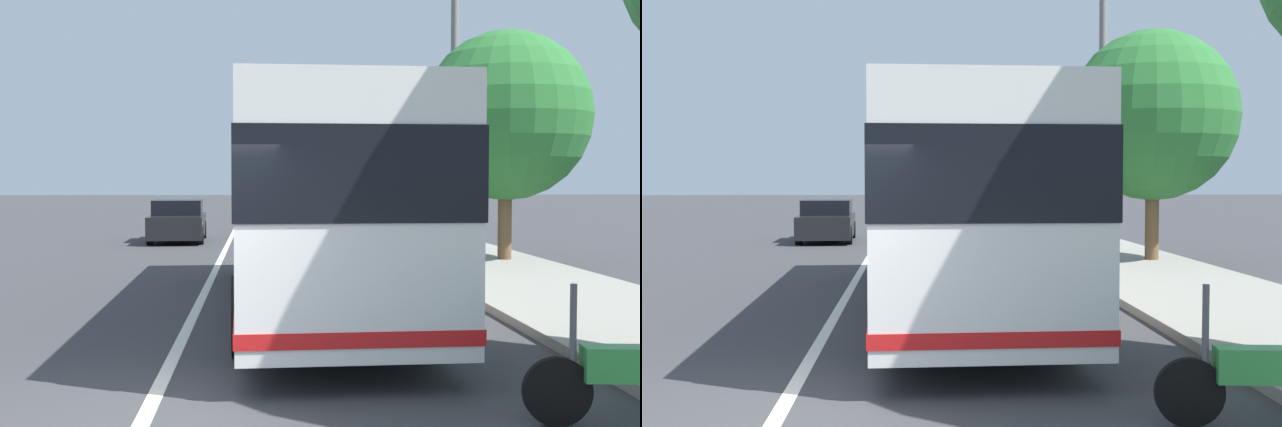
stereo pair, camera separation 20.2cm
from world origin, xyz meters
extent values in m
plane|color=#38383A|center=(0.00, 0.00, 0.00)|extent=(220.00, 220.00, 0.00)
cube|color=gray|center=(10.00, -6.57, 0.07)|extent=(110.00, 3.60, 0.14)
cube|color=silver|center=(10.00, 0.00, 0.00)|extent=(110.00, 0.16, 0.01)
cube|color=silver|center=(6.19, -1.91, 1.81)|extent=(11.45, 2.72, 2.91)
cube|color=black|center=(6.19, -1.91, 2.22)|extent=(11.49, 2.76, 0.96)
cube|color=red|center=(6.19, -1.91, 0.60)|extent=(11.48, 2.75, 0.16)
cylinder|color=black|center=(9.81, -0.69, 0.50)|extent=(1.01, 0.32, 1.00)
cylinder|color=black|center=(9.86, -2.96, 0.50)|extent=(1.01, 0.32, 1.00)
cylinder|color=black|center=(2.52, -0.86, 0.50)|extent=(1.01, 0.32, 1.00)
cylinder|color=black|center=(2.57, -3.12, 0.50)|extent=(1.01, 0.32, 1.00)
cylinder|color=black|center=(-0.41, -3.65, 0.31)|extent=(0.15, 0.62, 0.61)
cylinder|color=#4C4C51|center=(-0.42, -3.78, 0.91)|extent=(0.06, 0.06, 0.70)
cube|color=silver|center=(40.01, -2.48, 0.58)|extent=(4.04, 1.88, 0.81)
cube|color=black|center=(39.76, -2.47, 1.24)|extent=(1.94, 1.65, 0.51)
cylinder|color=black|center=(41.35, -1.76, 0.32)|extent=(0.65, 0.25, 0.64)
cylinder|color=black|center=(41.29, -3.31, 0.32)|extent=(0.65, 0.25, 0.64)
cylinder|color=black|center=(38.74, -1.65, 0.32)|extent=(0.65, 0.25, 0.64)
cylinder|color=black|center=(38.67, -3.19, 0.32)|extent=(0.65, 0.25, 0.64)
cube|color=black|center=(20.94, 1.80, 0.56)|extent=(4.51, 1.98, 0.77)
cube|color=black|center=(20.98, 1.81, 1.21)|extent=(2.30, 1.76, 0.52)
cylinder|color=black|center=(19.51, 0.92, 0.32)|extent=(0.65, 0.24, 0.64)
cylinder|color=black|center=(19.44, 2.58, 0.32)|extent=(0.65, 0.24, 0.64)
cylinder|color=black|center=(22.44, 1.03, 0.32)|extent=(0.65, 0.24, 0.64)
cylinder|color=black|center=(22.38, 2.69, 0.32)|extent=(0.65, 0.24, 0.64)
cube|color=gold|center=(26.83, -2.40, 0.54)|extent=(4.67, 2.11, 0.72)
cube|color=black|center=(26.58, -2.42, 1.19)|extent=(2.53, 1.80, 0.59)
cylinder|color=black|center=(28.27, -1.48, 0.32)|extent=(0.65, 0.27, 0.64)
cylinder|color=black|center=(28.39, -3.09, 0.32)|extent=(0.65, 0.27, 0.64)
cylinder|color=black|center=(25.27, -1.71, 0.32)|extent=(0.65, 0.27, 0.64)
cylinder|color=black|center=(25.40, -3.31, 0.32)|extent=(0.65, 0.27, 0.64)
cylinder|color=brown|center=(12.56, -7.32, 1.25)|extent=(0.35, 0.35, 2.51)
sphere|color=#286B2D|center=(12.56, -7.32, 3.80)|extent=(4.31, 4.31, 4.31)
cylinder|color=slate|center=(17.00, -7.11, 4.46)|extent=(0.23, 0.23, 8.92)
camera|label=1|loc=(-7.02, -1.04, 2.16)|focal=44.01mm
camera|label=2|loc=(-7.03, -1.24, 2.16)|focal=44.01mm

